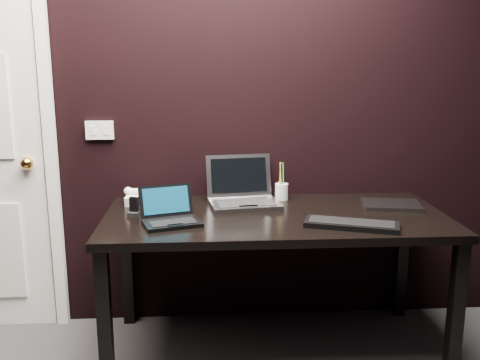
{
  "coord_description": "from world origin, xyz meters",
  "views": [
    {
      "loc": [
        -0.04,
        -1.16,
        1.49
      ],
      "look_at": [
        0.12,
        1.35,
        0.93
      ],
      "focal_mm": 40.0,
      "sensor_mm": 36.0,
      "label": 1
    }
  ],
  "objects": [
    {
      "name": "wall_switch",
      "position": [
        -0.62,
        1.79,
        1.12
      ],
      "size": [
        0.15,
        0.02,
        0.1
      ],
      "color": "silver",
      "rests_on": "wall_back"
    },
    {
      "name": "desk",
      "position": [
        0.3,
        1.4,
        0.66
      ],
      "size": [
        1.7,
        0.8,
        0.74
      ],
      "color": "black",
      "rests_on": "ground"
    },
    {
      "name": "closed_laptop",
      "position": [
        0.93,
        1.5,
        0.75
      ],
      "size": [
        0.32,
        0.26,
        0.02
      ],
      "color": "gray",
      "rests_on": "desk"
    },
    {
      "name": "wall_back",
      "position": [
        0.0,
        1.8,
        1.3
      ],
      "size": [
        4.0,
        0.0,
        4.0
      ],
      "primitive_type": "plane",
      "rotation": [
        1.57,
        0.0,
        0.0
      ],
      "color": "black",
      "rests_on": "ground"
    },
    {
      "name": "desk_phone",
      "position": [
        -0.38,
        1.64,
        0.78
      ],
      "size": [
        0.21,
        0.17,
        0.1
      ],
      "color": "silver",
      "rests_on": "desk"
    },
    {
      "name": "mobile_phone",
      "position": [
        -0.4,
        1.42,
        0.77
      ],
      "size": [
        0.06,
        0.06,
        0.09
      ],
      "color": "black",
      "rests_on": "desk"
    },
    {
      "name": "ext_keyboard",
      "position": [
        0.62,
        1.17,
        0.75
      ],
      "size": [
        0.45,
        0.28,
        0.03
      ],
      "color": "black",
      "rests_on": "desk"
    },
    {
      "name": "netbook",
      "position": [
        -0.21,
        1.28,
        0.77
      ],
      "size": [
        0.32,
        0.3,
        0.17
      ],
      "color": "black",
      "rests_on": "desk"
    },
    {
      "name": "pen_cup",
      "position": [
        0.37,
        1.69,
        0.79
      ],
      "size": [
        0.09,
        0.09,
        0.21
      ],
      "color": "silver",
      "rests_on": "desk"
    },
    {
      "name": "silver_laptop",
      "position": [
        0.15,
        1.6,
        0.79
      ],
      "size": [
        0.4,
        0.37,
        0.25
      ],
      "color": "#96969B",
      "rests_on": "desk"
    }
  ]
}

